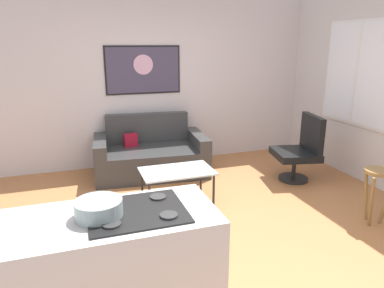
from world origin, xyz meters
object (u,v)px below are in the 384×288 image
(armchair, at_px, (301,149))
(mixing_bowl, at_px, (99,209))
(couch, at_px, (151,155))
(coffee_table, at_px, (177,174))
(bar_stool, at_px, (377,183))
(wall_painting, at_px, (143,70))

(armchair, distance_m, mixing_bowl, 3.68)
(couch, relative_size, coffee_table, 1.98)
(coffee_table, height_order, armchair, armchair)
(bar_stool, bearing_deg, mixing_bowl, -166.20)
(bar_stool, distance_m, wall_painting, 3.63)
(bar_stool, distance_m, mixing_bowl, 3.10)
(coffee_table, bearing_deg, armchair, 6.55)
(couch, xyz_separation_m, bar_stool, (2.00, -2.36, 0.20))
(bar_stool, xyz_separation_m, wall_painting, (-1.97, 2.86, 1.06))
(mixing_bowl, bearing_deg, armchair, 35.39)
(armchair, bearing_deg, wall_painting, 143.10)
(coffee_table, bearing_deg, wall_painting, 91.34)
(wall_painting, bearing_deg, couch, -93.68)
(coffee_table, bearing_deg, couch, 93.39)
(couch, xyz_separation_m, wall_painting, (0.03, 0.49, 1.26))
(couch, bearing_deg, wall_painting, 86.32)
(couch, distance_m, bar_stool, 3.11)
(coffee_table, xyz_separation_m, mixing_bowl, (-1.04, -1.89, 0.57))
(bar_stool, relative_size, wall_painting, 0.53)
(coffee_table, distance_m, mixing_bowl, 2.23)
(coffee_table, height_order, bar_stool, bar_stool)
(couch, distance_m, armchair, 2.24)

